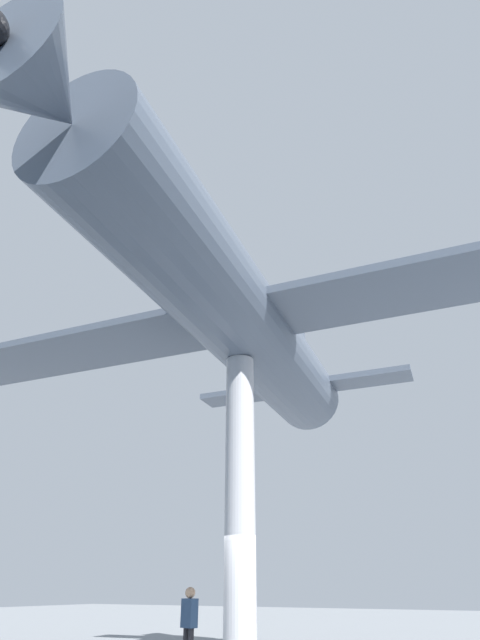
{
  "coord_description": "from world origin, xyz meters",
  "views": [
    {
      "loc": [
        -4.81,
        9.05,
        1.64
      ],
      "look_at": [
        0.0,
        0.0,
        7.15
      ],
      "focal_mm": 28.0,
      "sensor_mm": 36.0,
      "label": 1
    }
  ],
  "objects": [
    {
      "name": "support_pylon_central",
      "position": [
        0.0,
        0.0,
        3.06
      ],
      "size": [
        0.6,
        0.6,
        6.12
      ],
      "color": "#B7B7BC",
      "rests_on": "ground_plane"
    },
    {
      "name": "suspended_airplane",
      "position": [
        -0.03,
        0.26,
        7.16
      ],
      "size": [
        21.37,
        13.76,
        3.6
      ],
      "rotation": [
        0.0,
        0.0,
        0.1
      ],
      "color": "#4C5666",
      "rests_on": "support_pylon_central"
    },
    {
      "name": "visitor_person",
      "position": [
        2.78,
        -2.64,
        0.95
      ],
      "size": [
        0.45,
        0.34,
        1.65
      ],
      "rotation": [
        0.0,
        0.0,
        5.95
      ],
      "color": "#232328",
      "rests_on": "ground_plane"
    }
  ]
}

